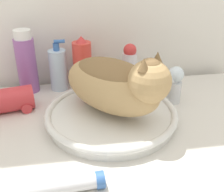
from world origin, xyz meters
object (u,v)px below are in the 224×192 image
at_px(cat, 116,83).
at_px(deodorant_stick, 130,65).
at_px(mouthwash_bottle, 26,63).
at_px(hair_dryer, 4,101).
at_px(soap_pump_bottle, 58,69).
at_px(faucet, 172,82).
at_px(cream_tube, 64,186).
at_px(spray_bottle_trigger, 82,64).

bearing_deg(cat, deodorant_stick, 118.34).
height_order(cat, mouthwash_bottle, cat).
bearing_deg(hair_dryer, cat, 147.63).
distance_m(deodorant_stick, hair_dryer, 0.44).
xyz_separation_m(soap_pump_bottle, mouthwash_bottle, (-0.10, 0.00, 0.03)).
height_order(cat, faucet, cat).
relative_size(deodorant_stick, hair_dryer, 0.77).
height_order(cat, cream_tube, cat).
bearing_deg(deodorant_stick, spray_bottle_trigger, 180.00).
bearing_deg(hair_dryer, spray_bottle_trigger, -162.94).
height_order(spray_bottle_trigger, deodorant_stick, spray_bottle_trigger).
bearing_deg(mouthwash_bottle, soap_pump_bottle, -0.00).
distance_m(cream_tube, hair_dryer, 0.40).
bearing_deg(faucet, soap_pump_bottle, -46.50).
relative_size(spray_bottle_trigger, deodorant_stick, 1.22).
distance_m(cat, soap_pump_bottle, 0.31).
bearing_deg(faucet, hair_dryer, -24.44).
relative_size(mouthwash_bottle, cream_tube, 1.23).
height_order(deodorant_stick, soap_pump_bottle, soap_pump_bottle).
bearing_deg(soap_pump_bottle, faucet, -24.70).
height_order(deodorant_stick, hair_dryer, deodorant_stick).
bearing_deg(hair_dryer, soap_pump_bottle, -151.77).
height_order(faucet, mouthwash_bottle, mouthwash_bottle).
bearing_deg(cream_tube, faucet, 44.27).
xyz_separation_m(cat, deodorant_stick, (0.09, 0.26, -0.05)).
xyz_separation_m(faucet, deodorant_stick, (-0.10, 0.16, 0.00)).
relative_size(cat, soap_pump_bottle, 1.95).
bearing_deg(mouthwash_bottle, faucet, -19.59).
xyz_separation_m(cat, cream_tube, (-0.15, -0.24, -0.11)).
xyz_separation_m(mouthwash_bottle, cream_tube, (0.12, -0.50, -0.09)).
bearing_deg(hair_dryer, deodorant_stick, -173.81).
relative_size(spray_bottle_trigger, soap_pump_bottle, 1.05).
bearing_deg(cat, soap_pump_bottle, 170.09).
height_order(cat, spray_bottle_trigger, cat).
xyz_separation_m(cat, faucet, (0.19, 0.09, -0.05)).
bearing_deg(spray_bottle_trigger, hair_dryer, -150.63).
xyz_separation_m(soap_pump_bottle, cream_tube, (0.01, -0.50, -0.06)).
xyz_separation_m(cat, mouthwash_bottle, (-0.27, 0.26, -0.02)).
xyz_separation_m(deodorant_stick, hair_dryer, (-0.42, -0.14, -0.04)).
height_order(cream_tube, hair_dryer, hair_dryer).
relative_size(cat, hair_dryer, 1.74).
height_order(faucet, spray_bottle_trigger, spray_bottle_trigger).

